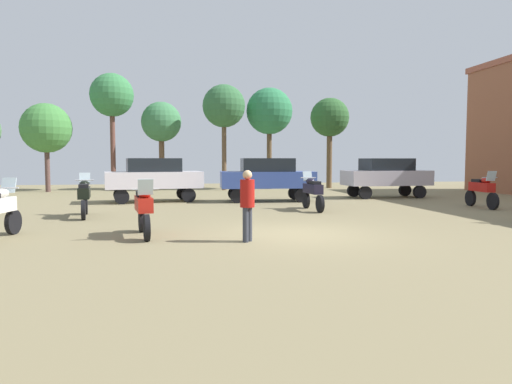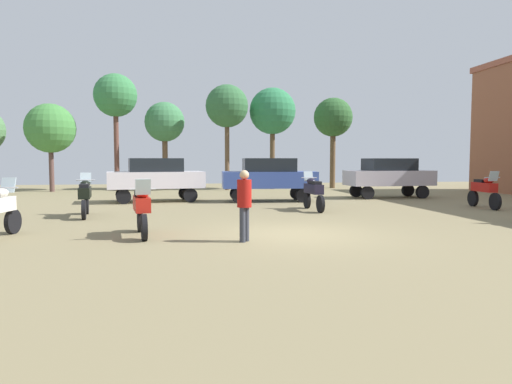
{
  "view_description": "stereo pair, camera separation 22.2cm",
  "coord_description": "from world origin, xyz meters",
  "px_view_note": "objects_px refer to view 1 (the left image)",
  "views": [
    {
      "loc": [
        -2.9,
        -11.54,
        1.95
      ],
      "look_at": [
        -0.38,
        4.09,
        0.84
      ],
      "focal_mm": 32.31,
      "sensor_mm": 36.0,
      "label": 1
    },
    {
      "loc": [
        -2.68,
        -11.57,
        1.95
      ],
      "look_at": [
        -0.38,
        4.09,
        0.84
      ],
      "focal_mm": 32.31,
      "sensor_mm": 36.0,
      "label": 2
    }
  ],
  "objects_px": {
    "motorcycle_2": "(84,195)",
    "tree_6": "(161,123)",
    "tree_5": "(330,119)",
    "motorcycle_3": "(313,191)",
    "car_2": "(154,176)",
    "tree_8": "(224,107)",
    "motorcycle_7": "(144,208)",
    "car_3": "(386,175)",
    "tree_2": "(112,96)",
    "tree_1": "(269,112)",
    "tree_7": "(46,128)",
    "person_2": "(247,200)",
    "car_1": "(267,176)",
    "motorcycle_5": "(482,190)"
  },
  "relations": [
    {
      "from": "motorcycle_2",
      "to": "tree_5",
      "type": "distance_m",
      "value": 19.83
    },
    {
      "from": "tree_5",
      "to": "tree_2",
      "type": "bearing_deg",
      "value": -179.36
    },
    {
      "from": "motorcycle_7",
      "to": "motorcycle_3",
      "type": "bearing_deg",
      "value": -148.34
    },
    {
      "from": "motorcycle_3",
      "to": "tree_5",
      "type": "xyz_separation_m",
      "value": [
        5.06,
        13.41,
        4.01
      ]
    },
    {
      "from": "motorcycle_7",
      "to": "tree_8",
      "type": "xyz_separation_m",
      "value": [
        3.64,
        17.55,
        4.55
      ]
    },
    {
      "from": "car_3",
      "to": "tree_7",
      "type": "bearing_deg",
      "value": 66.47
    },
    {
      "from": "motorcycle_5",
      "to": "car_1",
      "type": "relative_size",
      "value": 0.51
    },
    {
      "from": "motorcycle_2",
      "to": "motorcycle_7",
      "type": "distance_m",
      "value": 4.95
    },
    {
      "from": "car_3",
      "to": "tree_5",
      "type": "distance_m",
      "value": 9.01
    },
    {
      "from": "motorcycle_7",
      "to": "car_1",
      "type": "distance_m",
      "value": 10.41
    },
    {
      "from": "car_3",
      "to": "tree_6",
      "type": "height_order",
      "value": "tree_6"
    },
    {
      "from": "car_3",
      "to": "tree_6",
      "type": "relative_size",
      "value": 0.77
    },
    {
      "from": "motorcycle_2",
      "to": "tree_7",
      "type": "distance_m",
      "value": 14.27
    },
    {
      "from": "car_2",
      "to": "tree_7",
      "type": "distance_m",
      "value": 10.58
    },
    {
      "from": "car_2",
      "to": "tree_7",
      "type": "xyz_separation_m",
      "value": [
        -6.7,
        7.75,
        2.63
      ]
    },
    {
      "from": "tree_1",
      "to": "tree_6",
      "type": "xyz_separation_m",
      "value": [
        -7.02,
        0.75,
        -0.75
      ]
    },
    {
      "from": "car_3",
      "to": "tree_7",
      "type": "distance_m",
      "value": 19.82
    },
    {
      "from": "car_2",
      "to": "tree_8",
      "type": "distance_m",
      "value": 9.65
    },
    {
      "from": "tree_5",
      "to": "car_1",
      "type": "bearing_deg",
      "value": -122.91
    },
    {
      "from": "motorcycle_3",
      "to": "car_1",
      "type": "relative_size",
      "value": 0.51
    },
    {
      "from": "tree_2",
      "to": "car_2",
      "type": "bearing_deg",
      "value": -70.86
    },
    {
      "from": "motorcycle_7",
      "to": "car_2",
      "type": "relative_size",
      "value": 0.46
    },
    {
      "from": "motorcycle_5",
      "to": "car_1",
      "type": "xyz_separation_m",
      "value": [
        -7.96,
        4.28,
        0.43
      ]
    },
    {
      "from": "tree_2",
      "to": "tree_7",
      "type": "xyz_separation_m",
      "value": [
        -3.7,
        -0.92,
        -2.1
      ]
    },
    {
      "from": "tree_1",
      "to": "tree_7",
      "type": "distance_m",
      "value": 13.78
    },
    {
      "from": "motorcycle_5",
      "to": "car_2",
      "type": "height_order",
      "value": "car_2"
    },
    {
      "from": "motorcycle_5",
      "to": "tree_5",
      "type": "height_order",
      "value": "tree_5"
    },
    {
      "from": "motorcycle_2",
      "to": "motorcycle_7",
      "type": "height_order",
      "value": "motorcycle_2"
    },
    {
      "from": "motorcycle_3",
      "to": "motorcycle_7",
      "type": "relative_size",
      "value": 1.07
    },
    {
      "from": "car_1",
      "to": "tree_8",
      "type": "bearing_deg",
      "value": 10.51
    },
    {
      "from": "motorcycle_2",
      "to": "motorcycle_7",
      "type": "xyz_separation_m",
      "value": [
        2.3,
        -4.39,
        -0.01
      ]
    },
    {
      "from": "car_2",
      "to": "motorcycle_5",
      "type": "bearing_deg",
      "value": -119.54
    },
    {
      "from": "person_2",
      "to": "car_2",
      "type": "bearing_deg",
      "value": -127.88
    },
    {
      "from": "tree_1",
      "to": "tree_2",
      "type": "xyz_separation_m",
      "value": [
        -10.01,
        0.2,
        0.82
      ]
    },
    {
      "from": "tree_2",
      "to": "motorcycle_7",
      "type": "bearing_deg",
      "value": -79.79
    },
    {
      "from": "motorcycle_5",
      "to": "motorcycle_7",
      "type": "height_order",
      "value": "motorcycle_5"
    },
    {
      "from": "tree_1",
      "to": "tree_8",
      "type": "distance_m",
      "value": 3.13
    },
    {
      "from": "motorcycle_2",
      "to": "tree_6",
      "type": "distance_m",
      "value": 15.15
    },
    {
      "from": "tree_6",
      "to": "tree_7",
      "type": "height_order",
      "value": "tree_6"
    },
    {
      "from": "tree_7",
      "to": "tree_1",
      "type": "bearing_deg",
      "value": 2.99
    },
    {
      "from": "tree_1",
      "to": "tree_2",
      "type": "bearing_deg",
      "value": 178.86
    },
    {
      "from": "motorcycle_3",
      "to": "tree_5",
      "type": "distance_m",
      "value": 14.88
    },
    {
      "from": "car_1",
      "to": "person_2",
      "type": "relative_size",
      "value": 2.59
    },
    {
      "from": "car_2",
      "to": "tree_6",
      "type": "relative_size",
      "value": 0.8
    },
    {
      "from": "motorcycle_5",
      "to": "tree_8",
      "type": "bearing_deg",
      "value": -50.33
    },
    {
      "from": "tree_1",
      "to": "motorcycle_3",
      "type": "bearing_deg",
      "value": -93.54
    },
    {
      "from": "car_3",
      "to": "motorcycle_2",
      "type": "bearing_deg",
      "value": 111.55
    },
    {
      "from": "car_3",
      "to": "tree_2",
      "type": "distance_m",
      "value": 17.34
    },
    {
      "from": "motorcycle_7",
      "to": "tree_6",
      "type": "height_order",
      "value": "tree_6"
    },
    {
      "from": "tree_5",
      "to": "tree_8",
      "type": "relative_size",
      "value": 0.92
    }
  ]
}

